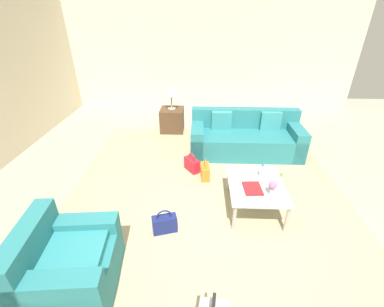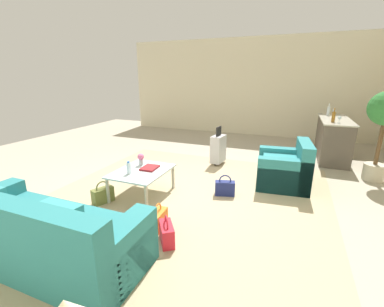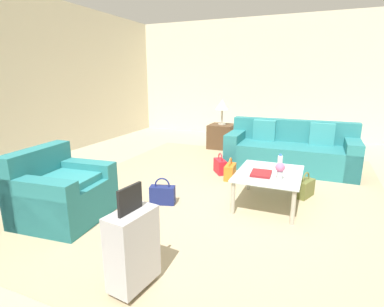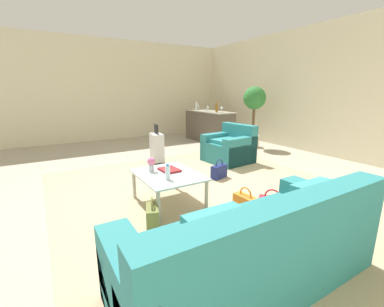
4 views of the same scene
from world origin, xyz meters
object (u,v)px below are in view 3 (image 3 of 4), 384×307
at_px(couch, 290,152).
at_px(coffee_table_book, 261,173).
at_px(suitcase_silver, 133,247).
at_px(armchair, 59,194).
at_px(handbag_orange, 230,171).
at_px(handbag_navy, 163,195).
at_px(flower_vase, 280,170).
at_px(handbag_olive, 305,188).
at_px(side_table, 221,136).
at_px(handbag_red, 220,166).
at_px(coffee_table, 269,176).
at_px(table_lamp, 222,105).
at_px(water_bottle, 280,162).

relative_size(couch, coffee_table_book, 7.42).
bearing_deg(suitcase_silver, armchair, 64.66).
bearing_deg(handbag_orange, couch, -38.78).
height_order(armchair, handbag_navy, armchair).
relative_size(flower_vase, handbag_olive, 0.57).
bearing_deg(handbag_orange, side_table, 21.12).
bearing_deg(handbag_olive, handbag_red, 68.74).
bearing_deg(flower_vase, armchair, 115.14).
bearing_deg(side_table, handbag_red, -163.21).
bearing_deg(flower_vase, handbag_navy, 101.35).
relative_size(coffee_table, side_table, 1.79).
relative_size(couch, table_lamp, 3.82).
relative_size(water_bottle, flower_vase, 1.00).
height_order(coffee_table_book, side_table, side_table).
distance_m(couch, handbag_orange, 1.32).
height_order(water_bottle, handbag_orange, water_bottle).
bearing_deg(table_lamp, couch, -122.26).
distance_m(side_table, handbag_navy, 3.31).
relative_size(couch, water_bottle, 10.70).
distance_m(suitcase_silver, handbag_orange, 2.78).
bearing_deg(coffee_table, handbag_navy, 111.78).
bearing_deg(water_bottle, couch, 0.00).
bearing_deg(handbag_olive, table_lamp, 39.49).
xyz_separation_m(armchair, handbag_red, (2.30, -1.21, -0.16)).
height_order(table_lamp, handbag_red, table_lamp).
xyz_separation_m(coffee_table, suitcase_silver, (-2.00, 0.70, -0.03)).
height_order(coffee_table_book, handbag_navy, coffee_table_book).
relative_size(table_lamp, handbag_orange, 1.60).
bearing_deg(water_bottle, coffee_table, 153.43).
bearing_deg(handbag_olive, coffee_table_book, 138.59).
distance_m(side_table, handbag_red, 1.89).
xyz_separation_m(coffee_table_book, side_table, (2.92, 1.42, -0.18)).
height_order(coffee_table, handbag_orange, coffee_table).
height_order(handbag_orange, handbag_navy, same).
relative_size(armchair, handbag_navy, 2.78).
relative_size(water_bottle, handbag_navy, 0.57).
bearing_deg(handbag_red, flower_vase, -137.74).
relative_size(armchair, handbag_red, 2.78).
bearing_deg(water_bottle, suitcase_silver, 160.02).
xyz_separation_m(couch, handbag_red, (-0.79, 1.06, -0.17)).
height_order(handbag_olive, handbag_red, same).
xyz_separation_m(armchair, coffee_table, (1.31, -2.16, 0.09)).
bearing_deg(handbag_navy, handbag_olive, -60.35).
bearing_deg(handbag_red, side_table, 16.79).
xyz_separation_m(coffee_table_book, flower_vase, (-0.10, -0.23, 0.11)).
xyz_separation_m(armchair, coffee_table_book, (1.19, -2.08, 0.16)).
relative_size(table_lamp, handbag_navy, 1.60).
xyz_separation_m(table_lamp, handbag_red, (-1.80, -0.54, -0.85)).
relative_size(armchair, coffee_table, 1.02).
height_order(armchair, handbag_red, armchair).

